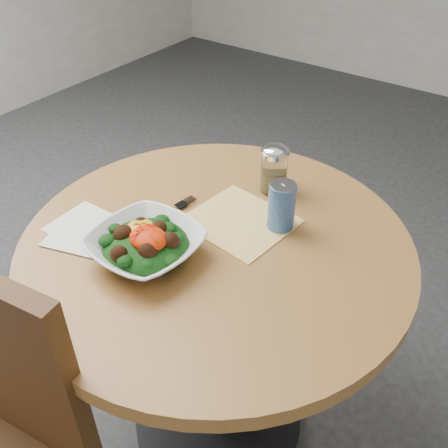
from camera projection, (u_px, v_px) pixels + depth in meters
ground at (218, 419)px, 1.60m from camera, size 6.00×6.00×0.00m
table at (217, 299)px, 1.26m from camera, size 0.90×0.90×0.75m
cloth_napkin at (240, 221)px, 1.19m from camera, size 0.25×0.24×0.00m
paper_napkins at (83, 229)px, 1.17m from camera, size 0.18×0.18×0.00m
salad_bowl at (146, 245)px, 1.08m from camera, size 0.24×0.24×0.09m
fork at (169, 212)px, 1.22m from camera, size 0.04×0.18×0.00m
spice_shaker at (274, 169)px, 1.26m from camera, size 0.07×0.07×0.13m
beverage_can at (282, 206)px, 1.14m from camera, size 0.06×0.06×0.12m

